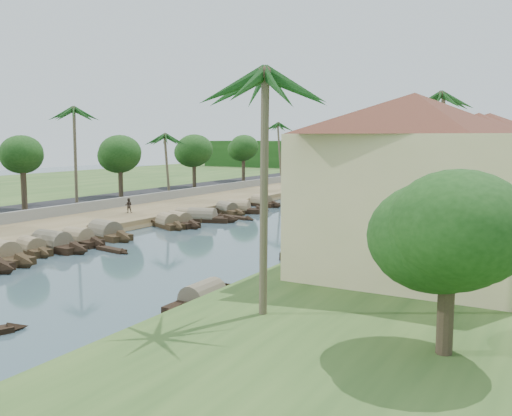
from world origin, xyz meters
The scene contains 40 objects.
ground centered at (0.00, 0.00, 0.00)m, with size 220.00×220.00×0.00m, color #384C54.
left_bank centered at (-16.00, 20.00, 0.40)m, with size 10.00×180.00×0.80m, color brown.
right_bank centered at (19.00, 20.00, 0.60)m, with size 16.00×180.00×1.20m, color #26451B.
road centered at (-24.50, 20.00, 0.70)m, with size 8.00×180.00×1.40m, color black.
retaining_wall centered at (-20.20, 20.00, 1.35)m, with size 0.40×180.00×1.10m, color slate.
treeline centered at (0.00, 100.00, 4.00)m, with size 120.00×14.00×8.00m.
bridge centered at (0.00, 72.00, 1.72)m, with size 28.00×4.00×2.40m.
building_near centered at (18.99, -2.00, 6.38)m, with size 14.85×14.85×10.20m.
building_mid centered at (19.99, 14.00, 6.13)m, with size 14.11×14.11×9.70m.
building_far centered at (18.99, 28.00, 6.38)m, with size 15.59×15.59×10.20m.
sampan_3 centered at (-9.67, -2.00, 0.42)m, with size 8.65×2.29×2.29m.
sampan_4 centered at (-9.87, -3.90, 0.40)m, with size 6.34×2.82×1.82m.
sampan_5 centered at (-9.40, 0.42, 0.41)m, with size 6.61×1.96×2.12m.
sampan_6 centered at (-9.78, 4.08, 0.42)m, with size 8.26×3.66×2.38m.
sampan_7 centered at (-8.43, 13.12, 0.41)m, with size 7.76×4.00×2.07m.
sampan_8 centered at (-8.71, 11.77, 0.41)m, with size 6.60×4.34×2.07m.
sampan_9 centered at (-7.92, 16.66, 0.41)m, with size 8.59×3.73×2.15m.
sampan_10 centered at (-9.85, 16.49, 0.41)m, with size 6.79×1.83×1.90m.
sampan_11 centered at (-8.29, 24.74, 0.42)m, with size 8.03×3.73×2.25m.
sampan_12 centered at (-9.23, 23.68, 0.41)m, with size 7.73×4.96×1.94m.
sampan_13 centered at (-9.16, 32.09, 0.41)m, with size 7.50×3.61×2.05m.
sampan_14 centered at (9.74, -8.78, 0.40)m, with size 1.60×7.38×1.84m.
sampan_15 centered at (9.14, 6.53, 0.42)m, with size 2.19×8.50×2.25m.
sampan_16 centered at (8.71, 27.08, 0.41)m, with size 1.94×8.37×2.05m.
canoe_1 centered at (-5.07, -0.12, 0.10)m, with size 4.37×1.40×0.70m.
canoe_2 centered at (-6.20, 20.41, 0.10)m, with size 5.97×1.93×0.86m.
palm_0 centered at (15.00, -11.65, 11.47)m, with size 3.20×3.20×12.08m.
palm_1 centered at (16.00, 4.21, 9.76)m, with size 3.20×3.20×10.30m.
palm_2 centered at (15.00, 20.25, 12.55)m, with size 3.20×3.20×13.18m.
palm_3 centered at (16.00, 38.12, 9.81)m, with size 3.20×3.20×10.36m.
palm_5 centered at (-24.00, 14.19, 11.98)m, with size 3.20×3.20×12.40m.
palm_6 centered at (-22.00, 28.84, 9.09)m, with size 3.20×3.20×9.41m.
palm_7 centered at (14.00, 54.54, 10.35)m, with size 3.20×3.20×10.91m.
palm_8 centered at (-20.50, 60.00, 11.18)m, with size 3.20×3.20×11.56m.
tree_2 centered at (-24.00, 6.94, 7.07)m, with size 4.36×4.36×7.58m.
tree_3 centered at (-24.00, 21.65, 6.77)m, with size 5.36×5.36×7.65m.
tree_4 centered at (-24.00, 37.79, 6.84)m, with size 5.52×5.52×7.79m.
tree_5 centered at (-24.00, 52.55, 7.01)m, with size 5.00×5.00×7.76m.
tree_7 centered at (23.00, -12.56, 5.59)m, with size 4.98×4.98×6.50m.
person_far centered at (-15.64, 13.72, 1.61)m, with size 0.78×0.61×1.61m, color #322823.
Camera 1 is at (26.80, -33.29, 9.04)m, focal length 40.00 mm.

